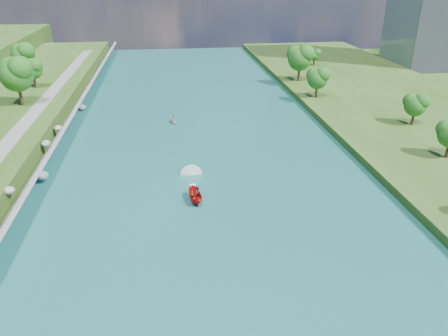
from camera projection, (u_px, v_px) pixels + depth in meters
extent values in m
plane|color=#2D5119|center=(215.00, 240.00, 54.42)|extent=(260.00, 260.00, 0.00)
cube|color=#185D58|center=(202.00, 172.00, 72.39)|extent=(55.00, 240.00, 0.10)
cube|color=slate|center=(38.00, 171.00, 68.59)|extent=(3.54, 236.00, 4.05)
ellipsoid|color=gray|center=(9.00, 190.00, 59.80)|extent=(1.56, 1.59, 1.00)
ellipsoid|color=gray|center=(42.00, 175.00, 68.15)|extent=(1.84, 1.75, 1.29)
ellipsoid|color=gray|center=(46.00, 143.00, 76.71)|extent=(1.54, 1.98, 1.03)
ellipsoid|color=gray|center=(58.00, 128.00, 85.19)|extent=(1.55, 1.65, 1.04)
ellipsoid|color=gray|center=(72.00, 115.00, 95.55)|extent=(1.05, 0.95, 0.64)
ellipsoid|color=gray|center=(82.00, 107.00, 102.98)|extent=(1.65, 2.01, 1.25)
ellipsoid|color=#165115|center=(17.00, 77.00, 92.96)|extent=(7.41, 7.41, 12.35)
ellipsoid|color=#165115|center=(33.00, 70.00, 107.55)|extent=(5.08, 5.08, 8.46)
ellipsoid|color=#165115|center=(23.00, 57.00, 117.09)|extent=(6.53, 6.53, 10.89)
ellipsoid|color=#165115|center=(415.00, 106.00, 88.02)|extent=(4.64, 4.64, 7.73)
ellipsoid|color=#165115|center=(317.00, 80.00, 106.52)|extent=(5.26, 5.26, 8.77)
ellipsoid|color=#165115|center=(300.00, 60.00, 121.63)|extent=(7.07, 7.07, 11.78)
ellipsoid|color=#165115|center=(314.00, 56.00, 142.04)|extent=(3.78, 3.78, 6.29)
imported|color=#BB0F0F|center=(195.00, 196.00, 62.88)|extent=(2.18, 4.68, 1.75)
imported|color=#66605B|center=(192.00, 195.00, 62.32)|extent=(0.76, 0.62, 1.79)
imported|color=#66605B|center=(198.00, 192.00, 63.29)|extent=(0.94, 0.86, 1.56)
cube|color=white|center=(194.00, 191.00, 65.94)|extent=(0.90, 5.00, 0.06)
imported|color=#96989F|center=(174.00, 121.00, 94.78)|extent=(3.14, 3.77, 0.67)
imported|color=#66605B|center=(174.00, 119.00, 94.52)|extent=(0.80, 0.66, 1.42)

